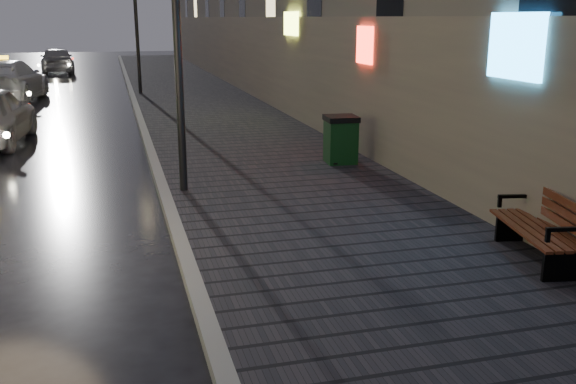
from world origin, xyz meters
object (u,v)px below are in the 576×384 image
Objects in this scene: bench at (542,227)px; taxi_mid at (6,81)px; trash_bin at (341,139)px; car_far at (57,60)px; lamp_far at (136,9)px.

bench is 0.32× the size of taxi_mid.
car_far reaches higher than trash_bin.
lamp_far is at bearing -168.48° from taxi_mid.
bench is 6.13m from trash_bin.
trash_bin is 0.18× the size of taxi_mid.
lamp_far reaches higher than car_far.
trash_bin is (-0.54, 6.10, 0.08)m from bench.
bench is at bearing 120.67° from taxi_mid.
bench is at bearing 96.98° from car_far.
lamp_far is 21.28m from bench.
bench is 22.20m from taxi_mid.
car_far is at bearing 114.56° from bench.
trash_bin is at bearing 127.65° from taxi_mid.
trash_bin is 16.54m from taxi_mid.
car_far is (-7.67, 28.02, 0.09)m from trash_bin.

